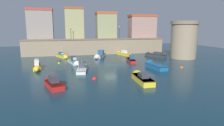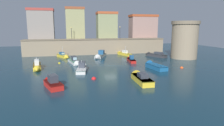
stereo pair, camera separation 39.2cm
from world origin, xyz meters
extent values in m
plane|color=#112D3D|center=(0.00, 0.00, 0.00)|extent=(99.16, 99.16, 0.00)
cube|color=gray|center=(0.00, 18.29, 2.13)|extent=(40.83, 3.52, 4.26)
cube|color=#73644F|center=(0.00, 18.29, 4.38)|extent=(40.83, 3.82, 0.24)
cube|color=gray|center=(-15.63, 22.04, 8.34)|extent=(7.06, 3.99, 8.16)
cube|color=#A63D35|center=(-15.63, 22.04, 12.77)|extent=(7.35, 4.15, 0.70)
cube|color=#969563|center=(-5.97, 21.75, 8.61)|extent=(5.44, 3.41, 8.71)
cube|color=brown|center=(-5.97, 21.75, 13.32)|extent=(5.66, 3.55, 0.70)
cube|color=gray|center=(3.78, 22.26, 8.02)|extent=(6.04, 4.42, 7.53)
cube|color=#B04F2A|center=(3.78, 22.26, 12.13)|extent=(6.28, 4.59, 0.70)
cube|color=gray|center=(15.90, 22.18, 7.69)|extent=(8.54, 4.27, 6.86)
cube|color=#A44624|center=(15.90, 22.18, 11.47)|extent=(8.88, 4.44, 0.70)
cylinder|color=gray|center=(20.33, 5.26, 4.26)|extent=(6.37, 6.37, 8.51)
cylinder|color=#776852|center=(20.33, 5.26, 8.91)|extent=(6.88, 6.88, 0.80)
cylinder|color=black|center=(-7.20, 18.29, 6.03)|extent=(0.12, 0.12, 3.07)
sphere|color=#F9D172|center=(-7.20, 18.29, 7.71)|extent=(0.32, 0.32, 0.32)
cylinder|color=black|center=(7.00, 18.29, 6.13)|extent=(0.12, 0.12, 3.27)
sphere|color=#F9D172|center=(7.00, 18.29, 7.91)|extent=(0.32, 0.32, 0.32)
cube|color=red|center=(-10.48, -12.93, 0.38)|extent=(2.75, 4.13, 0.76)
cone|color=red|center=(-11.25, -10.67, 0.38)|extent=(1.79, 1.50, 1.52)
cube|color=#610E0B|center=(-10.48, -12.93, 0.72)|extent=(2.81, 4.22, 0.08)
cube|color=#333842|center=(-10.49, -12.89, 1.24)|extent=(1.44, 1.69, 0.96)
cube|color=#195689|center=(7.73, -5.18, 0.40)|extent=(2.37, 5.25, 0.80)
cone|color=#195689|center=(7.35, -2.02, 0.40)|extent=(1.84, 1.59, 1.69)
cube|color=#092F4E|center=(7.73, -5.18, 0.76)|extent=(2.42, 5.36, 0.08)
cube|color=silver|center=(-0.01, 11.83, 0.34)|extent=(4.01, 6.09, 0.69)
cone|color=silver|center=(-1.55, 8.55, 0.34)|extent=(2.00, 1.93, 1.55)
cube|color=#575A4B|center=(-0.01, 11.83, 0.65)|extent=(4.09, 6.21, 0.08)
cube|color=navy|center=(0.35, 12.59, 1.23)|extent=(1.91, 2.01, 1.08)
cube|color=red|center=(5.59, 3.15, 0.33)|extent=(1.67, 4.95, 0.65)
cone|color=red|center=(5.92, 6.19, 0.33)|extent=(1.23, 1.47, 1.09)
cube|color=#5D0D0E|center=(5.59, 3.15, 0.61)|extent=(1.70, 5.05, 0.08)
cube|color=navy|center=(5.56, 2.92, 1.11)|extent=(0.89, 1.23, 0.91)
cube|color=gold|center=(7.10, 13.45, 0.36)|extent=(2.82, 5.38, 0.72)
cone|color=gold|center=(6.02, 16.56, 0.36)|extent=(1.49, 1.68, 1.09)
cube|color=#625E15|center=(7.10, 13.45, 0.68)|extent=(2.88, 5.48, 0.08)
cube|color=silver|center=(7.14, 13.32, 1.11)|extent=(1.20, 1.92, 0.78)
cube|color=#99B7C6|center=(6.85, 14.17, 1.15)|extent=(0.56, 0.24, 0.47)
cylinder|color=#B2B2B7|center=(7.22, 13.11, 1.73)|extent=(0.08, 0.08, 2.01)
cube|color=silver|center=(-6.14, -4.04, 0.31)|extent=(2.42, 5.69, 0.61)
cone|color=silver|center=(-5.61, -0.67, 0.31)|extent=(1.70, 1.62, 1.50)
cube|color=slate|center=(-6.14, -4.04, 0.57)|extent=(2.47, 5.81, 0.08)
cube|color=#333842|center=(-6.07, -3.58, 1.14)|extent=(1.34, 1.71, 1.06)
cylinder|color=#B2B2B7|center=(-6.17, -4.24, 1.33)|extent=(0.08, 0.08, 1.44)
cube|color=silver|center=(-7.26, 4.36, 0.32)|extent=(2.59, 6.16, 0.64)
cone|color=silver|center=(-6.56, 0.79, 0.32)|extent=(1.63, 1.64, 1.39)
cube|color=#4D7D63|center=(-7.26, 4.36, 0.60)|extent=(2.65, 6.28, 0.08)
cube|color=#333842|center=(-7.20, 4.03, 1.13)|extent=(1.16, 1.87, 0.97)
cube|color=#99B7C6|center=(-7.03, 3.18, 1.18)|extent=(0.75, 0.21, 0.58)
cube|color=gold|center=(-9.84, 13.55, 0.36)|extent=(3.12, 4.87, 0.71)
cone|color=gold|center=(-8.62, 10.82, 0.36)|extent=(1.67, 1.72, 1.23)
cube|color=#535D11|center=(-9.84, 13.55, 0.67)|extent=(3.18, 4.96, 0.08)
cube|color=navy|center=(-10.02, 13.95, 1.03)|extent=(1.54, 1.97, 0.63)
cube|color=#99B7C6|center=(-9.66, 13.15, 1.06)|extent=(0.77, 0.39, 0.38)
cylinder|color=#B2B2B7|center=(-9.79, 13.43, 1.80)|extent=(0.08, 0.08, 2.17)
cube|color=gold|center=(1.66, -13.19, 0.40)|extent=(1.92, 5.43, 0.80)
cone|color=gold|center=(1.81, -9.86, 0.40)|extent=(1.65, 1.47, 1.59)
cube|color=olive|center=(1.66, -13.19, 0.76)|extent=(1.96, 5.54, 0.08)
cube|color=#333842|center=(1.65, -13.45, 1.09)|extent=(1.17, 1.84, 0.59)
cube|color=#99B7C6|center=(1.69, -12.56, 1.12)|extent=(0.98, 0.11, 0.35)
cube|color=#333338|center=(14.63, 8.75, 0.40)|extent=(3.70, 5.77, 0.80)
cone|color=#333338|center=(13.17, 11.92, 0.40)|extent=(1.83, 1.85, 1.37)
cube|color=black|center=(14.63, 8.75, 0.76)|extent=(3.77, 5.88, 0.08)
cube|color=#333842|center=(14.88, 8.22, 1.08)|extent=(2.02, 2.54, 0.56)
cube|color=gold|center=(-14.33, 0.47, 0.38)|extent=(2.05, 5.77, 0.75)
cone|color=gold|center=(-13.88, -2.97, 0.38)|extent=(1.42, 1.55, 1.25)
cube|color=brown|center=(-14.33, 0.47, 0.71)|extent=(2.09, 5.89, 0.08)
cube|color=silver|center=(-14.30, 0.24, 1.24)|extent=(1.03, 2.06, 0.97)
cylinder|color=#B2B2B7|center=(-14.29, 0.12, 1.47)|extent=(0.08, 0.08, 1.43)
sphere|color=red|center=(-4.79, -9.88, 0.00)|extent=(0.71, 0.71, 0.71)
sphere|color=yellow|center=(-10.37, 4.88, 0.00)|extent=(0.48, 0.48, 0.48)
sphere|color=#EA4C19|center=(12.86, -5.66, 0.00)|extent=(0.64, 0.64, 0.64)
camera|label=1|loc=(-8.86, -38.00, 7.68)|focal=30.90mm
camera|label=2|loc=(-8.48, -38.09, 7.68)|focal=30.90mm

